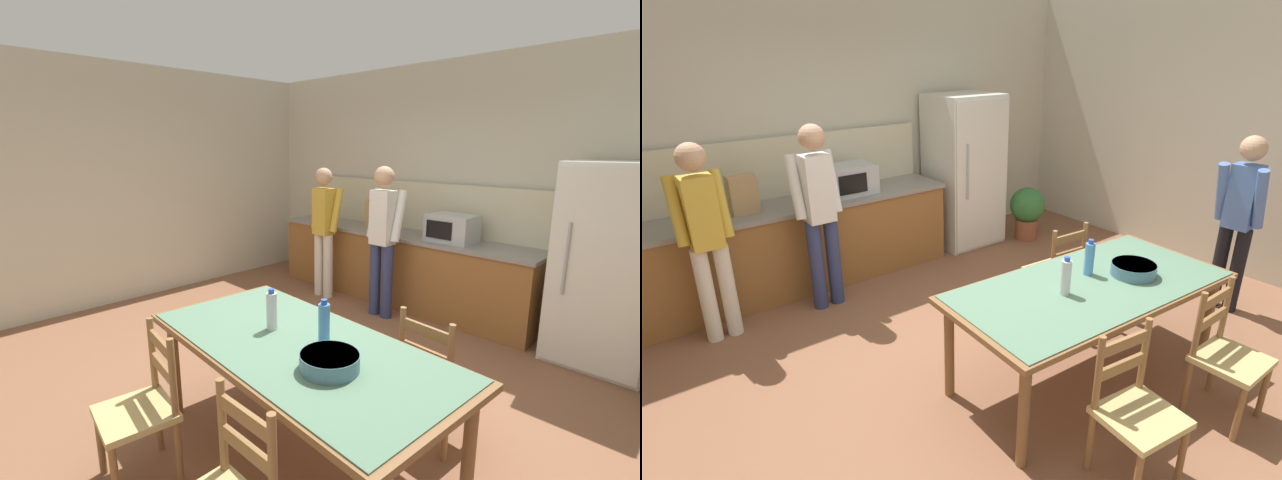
{
  "view_description": "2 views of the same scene",
  "coord_description": "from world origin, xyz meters",
  "views": [
    {
      "loc": [
        2.21,
        -2.12,
        1.93
      ],
      "look_at": [
        -0.17,
        0.27,
        1.18
      ],
      "focal_mm": 24.0,
      "sensor_mm": 36.0,
      "label": 1
    },
    {
      "loc": [
        -2.19,
        -2.45,
        2.35
      ],
      "look_at": [
        -0.12,
        0.22,
        1.01
      ],
      "focal_mm": 28.0,
      "sensor_mm": 36.0,
      "label": 2
    }
  ],
  "objects": [
    {
      "name": "ground_plane",
      "position": [
        0.0,
        0.0,
        0.0
      ],
      "size": [
        8.32,
        8.32,
        0.0
      ],
      "primitive_type": "plane",
      "color": "brown"
    },
    {
      "name": "wall_back",
      "position": [
        0.0,
        2.66,
        1.45
      ],
      "size": [
        6.52,
        0.12,
        2.9
      ],
      "primitive_type": "cube",
      "color": "beige",
      "rests_on": "ground"
    },
    {
      "name": "wall_left",
      "position": [
        -3.26,
        0.0,
        1.45
      ],
      "size": [
        0.12,
        5.2,
        2.9
      ],
      "primitive_type": "cube",
      "color": "beige",
      "rests_on": "ground"
    },
    {
      "name": "kitchen_counter",
      "position": [
        -0.76,
        2.23,
        0.44
      ],
      "size": [
        3.45,
        0.66,
        0.88
      ],
      "color": "brown",
      "rests_on": "ground"
    },
    {
      "name": "counter_splashback",
      "position": [
        -0.76,
        2.54,
        1.18
      ],
      "size": [
        3.41,
        0.03,
        0.6
      ],
      "primitive_type": "cube",
      "color": "beige",
      "rests_on": "kitchen_counter"
    },
    {
      "name": "refrigerator",
      "position": [
        1.46,
        2.19,
        0.9
      ],
      "size": [
        0.79,
        0.73,
        1.8
      ],
      "color": "silver",
      "rests_on": "ground"
    },
    {
      "name": "microwave",
      "position": [
        -0.04,
        2.21,
        1.03
      ],
      "size": [
        0.5,
        0.39,
        0.3
      ],
      "color": "#B2B7BC",
      "rests_on": "kitchen_counter"
    },
    {
      "name": "paper_bag",
      "position": [
        -1.09,
        2.2,
        1.06
      ],
      "size": [
        0.24,
        0.16,
        0.36
      ],
      "primitive_type": "cube",
      "color": "tan",
      "rests_on": "kitchen_counter"
    },
    {
      "name": "dining_table",
      "position": [
        0.44,
        -0.54,
        0.7
      ],
      "size": [
        2.12,
        1.1,
        0.77
      ],
      "rotation": [
        0.0,
        0.0,
        -0.06
      ],
      "color": "brown",
      "rests_on": "ground"
    },
    {
      "name": "bottle_near_centre",
      "position": [
        0.18,
        -0.52,
        0.9
      ],
      "size": [
        0.07,
        0.07,
        0.27
      ],
      "color": "silver",
      "rests_on": "dining_table"
    },
    {
      "name": "bottle_off_centre",
      "position": [
        0.55,
        -0.42,
        0.9
      ],
      "size": [
        0.07,
        0.07,
        0.27
      ],
      "color": "#4C8ED6",
      "rests_on": "dining_table"
    },
    {
      "name": "serving_bowl",
      "position": [
        0.8,
        -0.63,
        0.83
      ],
      "size": [
        0.32,
        0.32,
        0.09
      ],
      "color": "slate",
      "rests_on": "dining_table"
    },
    {
      "name": "chair_side_far_right",
      "position": [
        0.95,
        0.21,
        0.44
      ],
      "size": [
        0.45,
        0.43,
        0.91
      ],
      "rotation": [
        0.0,
        0.0,
        3.06
      ],
      "color": "olive",
      "rests_on": "ground"
    },
    {
      "name": "chair_side_near_left",
      "position": [
        -0.07,
        -1.29,
        0.44
      ],
      "size": [
        0.47,
        0.45,
        0.91
      ],
      "rotation": [
        0.0,
        0.0,
        -0.13
      ],
      "color": "olive",
      "rests_on": "ground"
    },
    {
      "name": "person_at_sink",
      "position": [
        -1.53,
        1.71,
        0.93
      ],
      "size": [
        0.42,
        0.29,
        1.66
      ],
      "rotation": [
        0.0,
        0.0,
        1.57
      ],
      "color": "silver",
      "rests_on": "ground"
    },
    {
      "name": "person_at_counter",
      "position": [
        -0.59,
        1.69,
        0.96
      ],
      "size": [
        0.43,
        0.3,
        1.71
      ],
      "rotation": [
        0.0,
        0.0,
        1.57
      ],
      "color": "navy",
      "rests_on": "ground"
    }
  ]
}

